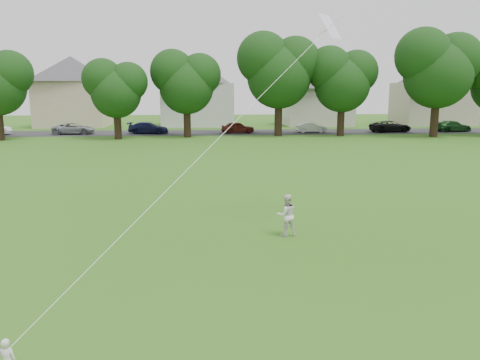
{
  "coord_description": "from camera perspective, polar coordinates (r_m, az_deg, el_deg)",
  "views": [
    {
      "loc": [
        0.87,
        -10.52,
        4.73
      ],
      "look_at": [
        1.82,
        2.0,
        2.3
      ],
      "focal_mm": 35.0,
      "sensor_mm": 36.0,
      "label": 1
    }
  ],
  "objects": [
    {
      "name": "ground",
      "position": [
        11.57,
        -8.48,
        -13.31
      ],
      "size": [
        160.0,
        160.0,
        0.0
      ],
      "primitive_type": "plane",
      "color": "#2C6316",
      "rests_on": "ground"
    },
    {
      "name": "street",
      "position": [
        52.74,
        -5.28,
        5.78
      ],
      "size": [
        90.0,
        7.0,
        0.01
      ],
      "primitive_type": "cube",
      "color": "#2D2D30",
      "rests_on": "ground"
    },
    {
      "name": "older_boy",
      "position": [
        15.39,
        5.68,
        -4.28
      ],
      "size": [
        0.77,
        0.65,
        1.4
      ],
      "primitive_type": "imported",
      "rotation": [
        0.0,
        0.0,
        3.33
      ],
      "color": "silver",
      "rests_on": "ground"
    },
    {
      "name": "kite",
      "position": [
        11.66,
        -1.84,
        5.88
      ],
      "size": [
        4.27,
        5.02,
        13.23
      ],
      "color": "white",
      "rests_on": "ground"
    },
    {
      "name": "tree_row",
      "position": [
        47.17,
        1.89,
        12.8
      ],
      "size": [
        80.75,
        8.78,
        11.04
      ],
      "color": "black",
      "rests_on": "ground"
    },
    {
      "name": "parked_cars",
      "position": [
        51.7,
        -2.87,
        6.4
      ],
      "size": [
        62.03,
        2.46,
        1.27
      ],
      "color": "black",
      "rests_on": "ground"
    },
    {
      "name": "house_row",
      "position": [
        62.52,
        -4.72,
        11.34
      ],
      "size": [
        77.27,
        13.7,
        10.49
      ],
      "color": "white",
      "rests_on": "ground"
    }
  ]
}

